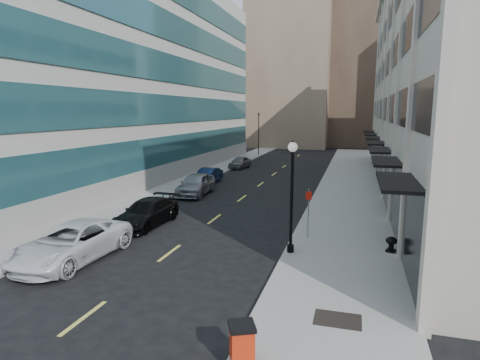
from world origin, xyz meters
The scene contains 20 objects.
ground centered at (0.00, 0.00, 0.00)m, with size 160.00×160.00×0.00m, color black.
sidewalk_right centered at (7.50, 20.00, 0.07)m, with size 5.00×80.00×0.15m, color #9B988D.
sidewalk_left centered at (-6.50, 20.00, 0.07)m, with size 3.00×80.00×0.15m, color #9B988D.
building_left centered at (-15.95, 27.00, 9.99)m, with size 16.14×46.00×20.00m.
skyline_tan_near centered at (-4.00, 68.00, 14.00)m, with size 14.00×18.00×28.00m, color #958061.
skyline_brown centered at (8.00, 72.00, 17.00)m, with size 12.00×16.00×34.00m, color brown.
skyline_tan_far centered at (-14.00, 78.00, 11.00)m, with size 12.00×14.00×22.00m, color #958061.
skyline_stone centered at (18.00, 66.00, 10.00)m, with size 10.00×14.00×20.00m, color #B7AF9B.
grate_far centered at (7.60, 3.80, 0.15)m, with size 1.40×1.00×0.01m, color black.
road_centerline centered at (0.00, 17.00, 0.01)m, with size 0.15×68.20×0.01m.
traffic_signal centered at (-5.50, 48.00, 5.72)m, with size 0.66×0.66×6.98m.
car_white_van centered at (-3.57, 6.00, 0.80)m, with size 2.66×5.76×1.60m, color white.
car_black_pickup centered at (-3.20, 11.73, 0.72)m, with size 2.03×4.99×1.45m, color black.
car_silver_sedan centered at (-3.73, 20.20, 0.84)m, with size 1.98×4.91×1.67m, color #92939A.
car_blue_sedan centered at (-4.61, 25.04, 0.67)m, with size 1.41×4.06×1.34m, color #132447.
car_grey_sedan centered at (-4.51, 35.00, 0.68)m, with size 1.59×3.96×1.35m, color slate.
trash_bin centered at (5.40, 1.00, 0.71)m, with size 0.85×0.85×1.04m.
lamppost centered at (5.30, 9.25, 3.08)m, with size 0.42×0.42×5.00m.
sign_post centered at (5.79, 11.51, 1.75)m, with size 0.28×0.14×2.49m.
urn_planter centered at (9.60, 10.52, 0.57)m, with size 0.50×0.50×0.69m.
Camera 1 is at (7.88, -7.73, 6.34)m, focal length 30.00 mm.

